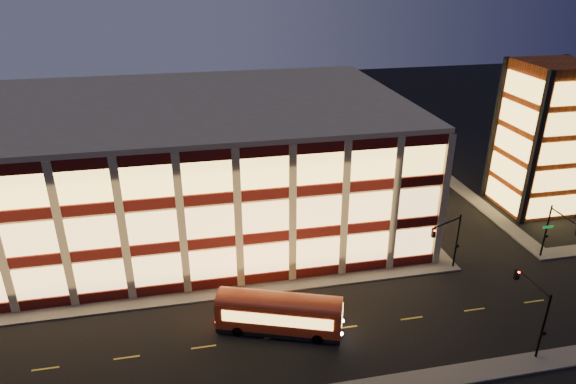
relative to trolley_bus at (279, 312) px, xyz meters
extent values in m
plane|color=black|center=(-4.40, 5.22, -1.94)|extent=(200.00, 200.00, 0.00)
cube|color=#514F4C|center=(-7.40, 6.22, -1.87)|extent=(54.00, 2.00, 0.15)
cube|color=#514F4C|center=(18.60, 22.22, -1.87)|extent=(2.00, 30.00, 0.15)
cube|color=#514F4C|center=(29.60, 22.22, -1.87)|extent=(2.00, 30.00, 0.15)
cube|color=tan|center=(-7.40, 22.22, 5.06)|extent=(50.00, 30.00, 14.00)
cube|color=tan|center=(-7.40, 22.22, 12.31)|extent=(50.40, 30.40, 0.50)
cube|color=#470C0A|center=(-7.40, 7.10, -1.29)|extent=(50.10, 0.25, 1.00)
cube|color=#FFBF6B|center=(-7.40, 7.12, 0.81)|extent=(49.00, 0.20, 3.00)
cube|color=#470C0A|center=(17.72, 22.22, -1.29)|extent=(0.25, 30.10, 1.00)
cube|color=#FFBF6B|center=(17.70, 22.22, 0.81)|extent=(0.20, 29.00, 3.00)
cube|color=#470C0A|center=(-7.40, 7.10, 3.11)|extent=(50.10, 0.25, 1.00)
cube|color=#FFBF6B|center=(-7.40, 7.12, 5.21)|extent=(49.00, 0.20, 3.00)
cube|color=#470C0A|center=(17.72, 22.22, 3.11)|extent=(0.25, 30.10, 1.00)
cube|color=#FFBF6B|center=(17.70, 22.22, 5.21)|extent=(0.20, 29.00, 3.00)
cube|color=#470C0A|center=(-7.40, 7.10, 7.51)|extent=(50.10, 0.25, 1.00)
cube|color=#FFBF6B|center=(-7.40, 7.12, 9.61)|extent=(49.00, 0.20, 3.00)
cube|color=#470C0A|center=(17.72, 22.22, 7.51)|extent=(0.25, 30.10, 1.00)
cube|color=#FFBF6B|center=(17.70, 22.22, 9.61)|extent=(0.20, 29.00, 3.00)
cube|color=#8C3814|center=(35.60, 17.22, 7.06)|extent=(8.00, 8.00, 18.00)
cube|color=black|center=(31.60, 13.22, 7.06)|extent=(0.60, 0.60, 18.00)
cube|color=black|center=(31.60, 21.22, 7.06)|extent=(0.60, 0.60, 18.00)
cube|color=black|center=(39.60, 21.22, 7.06)|extent=(0.60, 0.60, 18.00)
cube|color=#FFC959|center=(35.60, 13.14, -0.14)|extent=(6.60, 0.16, 2.60)
cube|color=#FFC959|center=(31.52, 17.22, -0.14)|extent=(0.16, 6.60, 2.60)
cube|color=#FFC959|center=(35.60, 13.14, 3.26)|extent=(6.60, 0.16, 2.60)
cube|color=#FFC959|center=(31.52, 17.22, 3.26)|extent=(0.16, 6.60, 2.60)
cube|color=#FFC959|center=(35.60, 13.14, 6.66)|extent=(6.60, 0.16, 2.60)
cube|color=#FFC959|center=(31.52, 17.22, 6.66)|extent=(0.16, 6.60, 2.60)
cube|color=#FFC959|center=(35.60, 13.14, 10.06)|extent=(6.60, 0.16, 2.60)
cube|color=#FFC959|center=(31.52, 17.22, 10.06)|extent=(0.16, 6.60, 2.60)
cube|color=#FFC959|center=(31.52, 17.22, 13.46)|extent=(0.16, 6.60, 2.60)
cylinder|color=black|center=(19.10, 6.02, 1.06)|extent=(0.18, 0.18, 6.00)
cylinder|color=black|center=(17.35, 5.27, 3.76)|extent=(3.56, 1.63, 0.14)
cube|color=black|center=(15.60, 4.52, 3.26)|extent=(0.32, 0.32, 0.95)
sphere|color=#FF0C05|center=(15.60, 4.34, 3.56)|extent=(0.20, 0.20, 0.20)
cube|color=black|center=(19.10, 5.82, 0.66)|extent=(0.25, 0.18, 0.28)
cylinder|color=black|center=(29.10, 6.02, 1.06)|extent=(0.18, 0.18, 6.00)
cylinder|color=black|center=(29.10, 4.02, 3.76)|extent=(0.14, 4.00, 0.14)
cube|color=black|center=(29.10, 5.82, 0.66)|extent=(0.25, 0.18, 0.28)
cube|color=#0C7226|center=(29.10, 5.87, 1.66)|extent=(1.20, 0.06, 0.28)
cylinder|color=black|center=(19.10, -7.28, 1.06)|extent=(0.18, 0.18, 6.00)
cylinder|color=black|center=(19.10, -5.28, 3.76)|extent=(0.14, 4.00, 0.14)
cube|color=black|center=(19.10, -3.28, 3.26)|extent=(0.32, 0.32, 0.95)
sphere|color=#FF0C05|center=(19.10, -3.46, 3.56)|extent=(0.20, 0.20, 0.20)
cube|color=black|center=(19.10, -7.48, 0.66)|extent=(0.25, 0.18, 0.28)
cube|color=#992108|center=(0.00, 0.00, -0.18)|extent=(10.61, 5.96, 2.38)
cube|color=black|center=(0.00, 0.00, -1.58)|extent=(10.61, 5.96, 0.36)
cylinder|color=black|center=(-3.50, 0.06, -1.48)|extent=(0.98, 0.61, 0.93)
cylinder|color=black|center=(-2.72, 2.20, -1.48)|extent=(0.98, 0.61, 0.93)
cylinder|color=black|center=(2.72, -2.20, -1.48)|extent=(0.98, 0.61, 0.93)
cylinder|color=black|center=(3.50, -0.06, -1.48)|extent=(0.98, 0.61, 0.93)
cube|color=#FFC959|center=(-0.45, -1.24, 0.13)|extent=(8.58, 3.16, 1.03)
cube|color=#FFC959|center=(0.45, 1.24, 0.13)|extent=(8.58, 3.16, 1.03)
camera|label=1|loc=(-6.26, -33.97, 26.66)|focal=32.00mm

